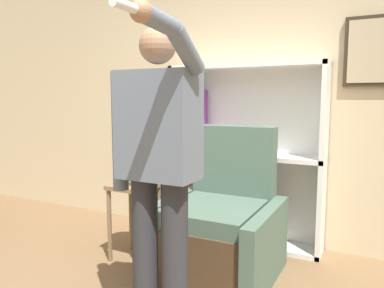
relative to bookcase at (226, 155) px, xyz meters
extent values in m
cube|color=beige|center=(0.14, 0.16, 0.58)|extent=(8.00, 0.06, 2.80)
cube|color=#33281E|center=(1.20, 0.11, 0.92)|extent=(0.39, 0.04, 0.56)
cube|color=tan|center=(1.20, 0.09, 0.92)|extent=(0.33, 0.01, 0.50)
cube|color=white|center=(-0.52, -0.02, 0.01)|extent=(0.04, 0.28, 1.67)
cube|color=white|center=(0.89, -0.02, 0.01)|extent=(0.04, 0.28, 1.67)
cube|color=white|center=(0.19, 0.11, 0.01)|extent=(1.45, 0.01, 1.67)
cube|color=white|center=(0.19, -0.02, -0.80)|extent=(1.45, 0.28, 0.04)
cube|color=white|center=(0.19, -0.02, 0.01)|extent=(1.45, 0.28, 0.04)
cube|color=white|center=(0.19, -0.02, 0.83)|extent=(1.45, 0.28, 0.04)
cube|color=purple|center=(-0.47, -0.02, -0.41)|extent=(0.03, 0.18, 0.74)
cube|color=purple|center=(-0.43, -0.02, -0.46)|extent=(0.05, 0.18, 0.65)
cube|color=purple|center=(-0.39, -0.02, -0.42)|extent=(0.03, 0.22, 0.72)
cube|color=#BC4C56|center=(-0.35, -0.02, -0.44)|extent=(0.03, 0.20, 0.68)
cube|color=red|center=(-0.30, -0.02, -0.45)|extent=(0.05, 0.21, 0.67)
cube|color=red|center=(-0.25, -0.02, -0.48)|extent=(0.03, 0.17, 0.61)
cube|color=white|center=(-0.47, -0.02, 0.34)|extent=(0.03, 0.23, 0.62)
cube|color=#238438|center=(-0.44, -0.02, 0.36)|extent=(0.04, 0.23, 0.66)
cube|color=#238438|center=(-0.39, -0.02, 0.40)|extent=(0.03, 0.18, 0.73)
cube|color=#5B99A8|center=(-0.34, -0.02, 0.40)|extent=(0.05, 0.21, 0.73)
cube|color=#238438|center=(-0.29, -0.02, 0.34)|extent=(0.03, 0.16, 0.61)
cube|color=purple|center=(-0.25, -0.02, 0.33)|extent=(0.05, 0.18, 0.60)
cube|color=#4C3823|center=(0.23, -0.75, -0.60)|extent=(0.69, 0.83, 0.45)
cube|color=#4C6656|center=(0.23, -0.79, -0.32)|extent=(0.65, 0.71, 0.12)
cube|color=#4C6656|center=(0.23, -0.38, -0.14)|extent=(0.69, 0.16, 0.91)
cube|color=#4C6656|center=(-0.17, -0.75, -0.54)|extent=(0.10, 0.91, 0.57)
cube|color=#4C6656|center=(0.62, -0.75, -0.54)|extent=(0.10, 0.91, 0.57)
cylinder|color=#2D2D33|center=(0.13, -1.57, -0.36)|extent=(0.15, 0.15, 0.92)
cylinder|color=#2D2D33|center=(0.33, -1.57, -0.36)|extent=(0.15, 0.15, 0.92)
cube|color=slate|center=(0.23, -1.57, 0.39)|extent=(0.44, 0.24, 0.59)
sphere|color=#997051|center=(0.23, -1.57, 0.82)|extent=(0.20, 0.20, 0.20)
cylinder|color=slate|center=(-0.03, -1.57, 0.35)|extent=(0.09, 0.09, 0.68)
cylinder|color=slate|center=(0.46, -1.69, 0.77)|extent=(0.09, 0.28, 0.23)
cylinder|color=slate|center=(0.46, -1.93, 0.86)|extent=(0.08, 0.27, 0.10)
sphere|color=#997051|center=(0.46, -2.06, 0.87)|extent=(0.09, 0.09, 0.09)
cylinder|color=white|center=(0.46, -2.16, 0.87)|extent=(0.04, 0.15, 0.04)
cube|color=#846647|center=(-0.51, -0.78, -0.19)|extent=(0.36, 0.36, 0.04)
cylinder|color=#846647|center=(-0.66, -0.93, -0.52)|extent=(0.04, 0.04, 0.61)
cylinder|color=#846647|center=(-0.36, -0.93, -0.52)|extent=(0.04, 0.04, 0.61)
cylinder|color=#846647|center=(-0.66, -0.63, -0.52)|extent=(0.04, 0.04, 0.61)
cylinder|color=#846647|center=(-0.36, -0.63, -0.52)|extent=(0.04, 0.04, 0.61)
cylinder|color=#4C4233|center=(-0.51, -0.78, -0.16)|extent=(0.15, 0.15, 0.02)
cylinder|color=#4C4233|center=(-0.51, -0.78, -0.01)|extent=(0.04, 0.04, 0.28)
cone|color=#B2382D|center=(-0.51, -0.78, 0.23)|extent=(0.29, 0.29, 0.20)
camera|label=1|loc=(1.31, -3.30, 0.54)|focal=35.00mm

